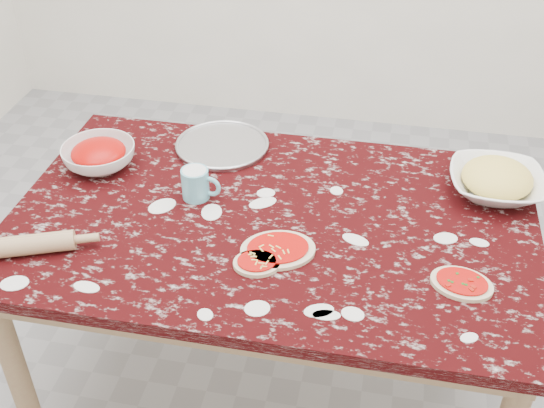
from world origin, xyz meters
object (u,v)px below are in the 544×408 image
(worktable, at_px, (272,238))
(sauce_bowl, at_px, (99,156))
(rolling_pin, at_px, (21,246))
(pizza_tray, at_px, (222,146))
(flour_mug, at_px, (196,183))
(cheese_bowl, at_px, (496,183))

(worktable, distance_m, sauce_bowl, 0.66)
(worktable, bearing_deg, sauce_bowl, 165.12)
(sauce_bowl, xyz_separation_m, rolling_pin, (-0.03, -0.47, -0.01))
(pizza_tray, distance_m, sauce_bowl, 0.43)
(pizza_tray, distance_m, flour_mug, 0.31)
(worktable, bearing_deg, cheese_bowl, 21.59)
(worktable, xyz_separation_m, pizza_tray, (-0.25, 0.36, 0.09))
(sauce_bowl, xyz_separation_m, flour_mug, (0.37, -0.11, 0.01))
(cheese_bowl, bearing_deg, flour_mug, -167.27)
(sauce_bowl, distance_m, flour_mug, 0.39)
(cheese_bowl, bearing_deg, sauce_bowl, -175.62)
(worktable, distance_m, cheese_bowl, 0.73)
(worktable, bearing_deg, pizza_tray, 124.76)
(pizza_tray, height_order, sauce_bowl, sauce_bowl)
(worktable, bearing_deg, rolling_pin, -155.17)
(worktable, height_order, pizza_tray, pizza_tray)
(pizza_tray, distance_m, rolling_pin, 0.79)
(rolling_pin, bearing_deg, cheese_bowl, 23.22)
(worktable, height_order, cheese_bowl, cheese_bowl)
(cheese_bowl, distance_m, flour_mug, 0.95)
(cheese_bowl, relative_size, flour_mug, 2.29)
(pizza_tray, bearing_deg, flour_mug, -90.15)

